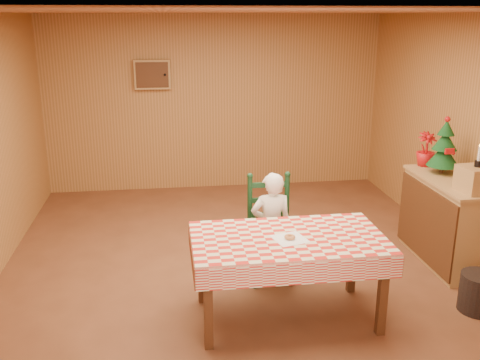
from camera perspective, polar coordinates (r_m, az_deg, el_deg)
name	(u,v)px	position (r m, az deg, el deg)	size (l,w,h in m)	color
ground	(243,272)	(5.66, 0.28, -9.83)	(6.00, 6.00, 0.00)	brown
cabin_walls	(235,90)	(5.62, -0.50, 9.56)	(5.10, 6.05, 2.65)	#AA733D
dining_table	(288,246)	(4.61, 5.16, -6.99)	(1.66, 0.96, 0.77)	#4F2A15
ladder_chair	(270,230)	(5.39, 3.23, -5.40)	(0.44, 0.40, 1.08)	black
seated_child	(271,227)	(5.32, 3.36, -5.04)	(0.41, 0.27, 1.12)	white
napkin	(290,239)	(4.53, 5.33, -6.27)	(0.26, 0.26, 0.00)	white
donut	(290,237)	(4.53, 5.33, -6.07)	(0.09, 0.09, 0.03)	#B97842
shelf_unit	(447,221)	(6.14, 21.25, -4.09)	(0.54, 1.24, 0.93)	tan
crate	(476,179)	(5.64, 23.88, 0.08)	(0.30, 0.30, 0.25)	tan
christmas_tree	(444,148)	(6.14, 20.96, 3.24)	(0.34, 0.34, 0.62)	#4F2A15
flower_arrangement	(426,149)	(6.39, 19.22, 3.12)	(0.22, 0.22, 0.39)	#B51012
candle_set	(479,160)	(5.59, 24.11, 1.94)	(0.07, 0.07, 0.22)	black
storage_bin	(479,293)	(5.37, 24.16, -10.91)	(0.35, 0.35, 0.35)	black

